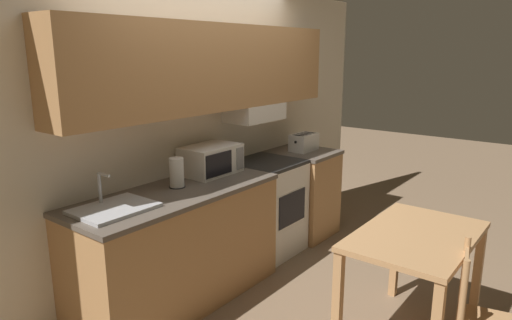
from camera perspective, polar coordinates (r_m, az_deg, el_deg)
The scene contains 10 objects.
ground_plane at distance 4.46m, azimuth -6.41°, elevation -12.52°, with size 16.00×16.00×0.00m, color #7F664C.
wall_back at distance 3.99m, azimuth -6.14°, elevation 7.50°, with size 5.34×0.38×2.55m.
lower_counter_main at distance 3.67m, azimuth -9.67°, elevation -10.67°, with size 1.73×0.67×0.92m.
lower_counter_right_stub at distance 4.97m, azimuth 5.72°, elevation -4.02°, with size 0.60×0.67×0.92m.
stove_range at distance 4.50m, azimuth 1.27°, elevation -5.86°, with size 0.62×0.61×0.92m.
microwave at distance 3.92m, azimuth -5.66°, elevation 0.05°, with size 0.50×0.34×0.25m.
toaster at distance 4.85m, azimuth 6.00°, elevation 2.24°, with size 0.33×0.19×0.18m.
sink_basin at distance 3.18m, azimuth -17.32°, elevation -5.73°, with size 0.51×0.39×0.24m.
paper_towel_roll at distance 3.57m, azimuth -9.88°, elevation -1.59°, with size 0.13×0.13×0.23m.
dining_table at distance 3.27m, azimuth 19.27°, elevation -10.59°, with size 1.06×0.69×0.78m.
Camera 1 is at (-2.85, -2.82, 1.95)m, focal length 32.00 mm.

